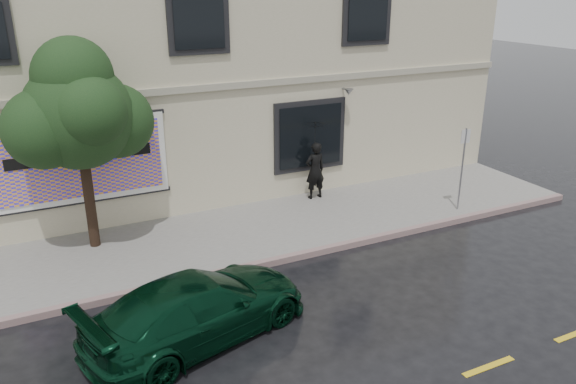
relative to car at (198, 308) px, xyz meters
name	(u,v)px	position (x,y,z in m)	size (l,w,h in m)	color
ground	(285,299)	(1.99, 0.50, -0.63)	(90.00, 90.00, 0.00)	black
sidewalk	(230,236)	(1.99, 3.75, -0.55)	(20.00, 3.50, 0.15)	gray
curb	(257,265)	(1.99, 2.00, -0.55)	(20.00, 0.18, 0.16)	slate
building	(163,71)	(1.99, 9.50, 2.87)	(20.00, 8.12, 7.00)	beige
billboard	(81,162)	(-1.21, 5.42, 1.43)	(4.30, 0.16, 2.20)	white
car	(198,308)	(0.00, 0.00, 0.00)	(1.90, 4.31, 1.25)	black
pedestrian	(315,171)	(5.16, 5.04, 0.37)	(0.62, 0.41, 1.70)	black
umbrella	(316,131)	(5.16, 5.04, 1.56)	(0.90, 0.90, 0.66)	black
street_tree	(78,116)	(-1.20, 4.58, 2.74)	(2.46, 2.46, 4.46)	black
sign_pole	(463,161)	(8.37, 2.47, 0.95)	(0.29, 0.05, 2.35)	gray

